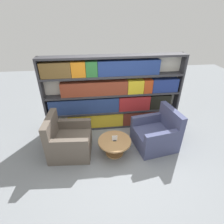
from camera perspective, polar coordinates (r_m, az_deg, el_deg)
ground_plane at (r=4.14m, az=2.79°, el=-14.36°), size 14.00×14.00×0.00m
bookshelf at (r=4.62m, az=0.52°, el=5.49°), size 3.58×0.30×2.00m
armchair_left at (r=4.18m, az=-14.07°, el=-9.26°), size 0.97×0.94×0.95m
armchair_right at (r=4.39m, az=14.30°, el=-7.08°), size 1.04×1.01×0.95m
coffee_table at (r=4.04m, az=0.84°, el=-10.42°), size 0.75×0.75×0.38m
table_sign at (r=3.94m, az=0.86°, el=-8.65°), size 0.12×0.06×0.13m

